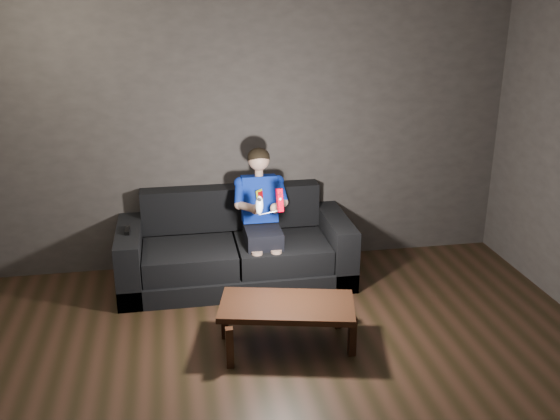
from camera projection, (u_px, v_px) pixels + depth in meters
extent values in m
cube|color=#36302F|center=(246.00, 125.00, 5.72)|extent=(5.00, 0.04, 2.70)
cube|color=black|center=(236.00, 272.00, 5.71)|extent=(2.07, 0.89, 0.18)
cube|color=black|center=(190.00, 259.00, 5.49)|extent=(0.81, 0.63, 0.22)
cube|color=black|center=(282.00, 253.00, 5.62)|extent=(0.81, 0.63, 0.22)
cube|color=black|center=(231.00, 207.00, 5.85)|extent=(1.66, 0.21, 0.40)
cube|color=black|center=(130.00, 260.00, 5.49)|extent=(0.21, 0.89, 0.56)
cube|color=black|center=(335.00, 245.00, 5.80)|extent=(0.21, 0.89, 0.56)
cube|color=black|center=(263.00, 236.00, 5.51)|extent=(0.31, 0.40, 0.15)
cube|color=navy|center=(259.00, 199.00, 5.61)|extent=(0.31, 0.22, 0.44)
cube|color=yellow|center=(261.00, 195.00, 5.50)|extent=(0.10, 0.10, 0.10)
cube|color=#BF0507|center=(261.00, 195.00, 5.50)|extent=(0.06, 0.06, 0.07)
cylinder|color=tan|center=(259.00, 173.00, 5.53)|extent=(0.07, 0.07, 0.06)
sphere|color=tan|center=(259.00, 160.00, 5.49)|extent=(0.19, 0.19, 0.19)
ellipsoid|color=black|center=(259.00, 157.00, 5.49)|extent=(0.20, 0.20, 0.17)
cylinder|color=navy|center=(239.00, 194.00, 5.49)|extent=(0.08, 0.24, 0.20)
cylinder|color=navy|center=(282.00, 191.00, 5.55)|extent=(0.08, 0.24, 0.20)
cylinder|color=tan|center=(247.00, 205.00, 5.36)|extent=(0.15, 0.25, 0.11)
cylinder|color=tan|center=(280.00, 203.00, 5.40)|extent=(0.15, 0.25, 0.11)
sphere|color=tan|center=(256.00, 209.00, 5.28)|extent=(0.09, 0.09, 0.09)
sphere|color=tan|center=(275.00, 208.00, 5.31)|extent=(0.09, 0.09, 0.09)
cylinder|color=tan|center=(257.00, 271.00, 5.38)|extent=(0.09, 0.09, 0.36)
cylinder|color=tan|center=(276.00, 269.00, 5.41)|extent=(0.09, 0.09, 0.36)
cube|color=#C50014|center=(280.00, 200.00, 5.05)|extent=(0.06, 0.08, 0.19)
cube|color=maroon|center=(280.00, 195.00, 5.01)|extent=(0.03, 0.02, 0.03)
cylinder|color=white|center=(280.00, 203.00, 5.03)|extent=(0.02, 0.01, 0.02)
ellipsoid|color=white|center=(259.00, 205.00, 5.04)|extent=(0.09, 0.11, 0.16)
cylinder|color=black|center=(260.00, 200.00, 4.98)|extent=(0.03, 0.01, 0.03)
cube|color=black|center=(127.00, 230.00, 5.35)|extent=(0.04, 0.16, 0.03)
cube|color=black|center=(127.00, 226.00, 5.39)|extent=(0.02, 0.02, 0.00)
cube|color=black|center=(287.00, 306.00, 4.58)|extent=(1.07, 0.70, 0.04)
cube|color=black|center=(230.00, 348.00, 4.39)|extent=(0.05, 0.05, 0.31)
cube|color=black|center=(352.00, 336.00, 4.53)|extent=(0.05, 0.05, 0.31)
cube|color=black|center=(224.00, 319.00, 4.76)|extent=(0.05, 0.05, 0.31)
cube|color=black|center=(338.00, 309.00, 4.91)|extent=(0.05, 0.05, 0.31)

